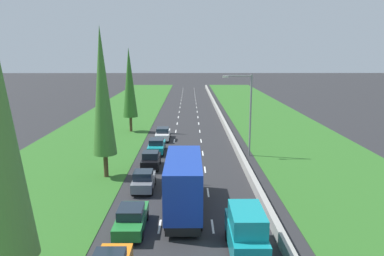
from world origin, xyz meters
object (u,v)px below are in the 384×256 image
(poplar_tree_second, at_px, (102,92))
(poplar_tree_third, at_px, (129,83))
(black_hatchback_left_lane, at_px, (151,160))
(teal_sedan_left_lane, at_px, (157,146))
(green_sedan_left_lane, at_px, (131,218))
(poplar_tree_nearest, at_px, (5,148))
(street_light_mast, at_px, (247,109))
(blue_box_truck_centre_lane, at_px, (184,182))
(grey_hatchback_left_lane, at_px, (144,180))
(teal_van_right_lane, at_px, (246,232))
(white_sedan_left_lane, at_px, (163,134))

(poplar_tree_second, height_order, poplar_tree_third, poplar_tree_second)
(black_hatchback_left_lane, xyz_separation_m, teal_sedan_left_lane, (0.06, 5.72, -0.02))
(green_sedan_left_lane, relative_size, poplar_tree_nearest, 0.36)
(poplar_tree_second, relative_size, street_light_mast, 1.52)
(green_sedan_left_lane, xyz_separation_m, poplar_tree_third, (-4.76, 30.39, 6.27))
(teal_sedan_left_lane, xyz_separation_m, poplar_tree_third, (-4.73, 11.53, 6.27))
(blue_box_truck_centre_lane, distance_m, poplar_tree_second, 11.86)
(green_sedan_left_lane, bearing_deg, street_light_mast, 60.04)
(teal_sedan_left_lane, distance_m, street_light_mast, 11.11)
(grey_hatchback_left_lane, relative_size, poplar_tree_second, 0.29)
(teal_van_right_lane, bearing_deg, white_sedan_left_lane, 103.23)
(poplar_tree_third, relative_size, street_light_mast, 1.34)
(teal_sedan_left_lane, relative_size, poplar_tree_nearest, 0.36)
(grey_hatchback_left_lane, distance_m, white_sedan_left_lane, 18.15)
(black_hatchback_left_lane, height_order, white_sedan_left_lane, black_hatchback_left_lane)
(poplar_tree_nearest, height_order, street_light_mast, poplar_tree_nearest)
(green_sedan_left_lane, xyz_separation_m, white_sedan_left_lane, (0.25, 25.24, 0.00))
(white_sedan_left_lane, xyz_separation_m, street_light_mast, (9.81, -7.79, 4.42))
(white_sedan_left_lane, distance_m, poplar_tree_nearest, 32.84)
(teal_sedan_left_lane, bearing_deg, poplar_tree_third, 112.30)
(teal_van_right_lane, xyz_separation_m, poplar_tree_third, (-11.66, 33.41, 5.68))
(green_sedan_left_lane, distance_m, white_sedan_left_lane, 25.24)
(poplar_tree_second, bearing_deg, grey_hatchback_left_lane, -40.70)
(blue_box_truck_centre_lane, bearing_deg, poplar_tree_nearest, -127.94)
(blue_box_truck_centre_lane, height_order, white_sedan_left_lane, blue_box_truck_centre_lane)
(teal_van_right_lane, distance_m, poplar_tree_nearest, 13.04)
(grey_hatchback_left_lane, xyz_separation_m, poplar_tree_nearest, (-4.11, -13.75, 6.40))
(teal_van_right_lane, relative_size, white_sedan_left_lane, 1.09)
(white_sedan_left_lane, relative_size, poplar_tree_nearest, 0.36)
(teal_van_right_lane, xyz_separation_m, poplar_tree_nearest, (-11.08, -3.63, 5.84))
(green_sedan_left_lane, height_order, teal_van_right_lane, teal_van_right_lane)
(street_light_mast, bearing_deg, teal_sedan_left_lane, 172.09)
(poplar_tree_second, bearing_deg, poplar_tree_nearest, -90.80)
(green_sedan_left_lane, distance_m, blue_box_truck_centre_lane, 4.68)
(street_light_mast, bearing_deg, green_sedan_left_lane, -119.96)
(teal_sedan_left_lane, distance_m, poplar_tree_third, 13.95)
(poplar_tree_nearest, distance_m, street_light_mast, 28.07)
(grey_hatchback_left_lane, xyz_separation_m, poplar_tree_second, (-3.87, 3.33, 7.04))
(teal_van_right_lane, relative_size, poplar_tree_second, 0.36)
(poplar_tree_third, bearing_deg, street_light_mast, -41.11)
(black_hatchback_left_lane, xyz_separation_m, poplar_tree_second, (-3.85, -2.71, 7.04))
(black_hatchback_left_lane, relative_size, blue_box_truck_centre_lane, 0.41)
(poplar_tree_nearest, bearing_deg, green_sedan_left_lane, 57.86)
(teal_van_right_lane, distance_m, white_sedan_left_lane, 29.04)
(teal_van_right_lane, relative_size, poplar_tree_nearest, 0.40)
(teal_sedan_left_lane, height_order, poplar_tree_nearest, poplar_tree_nearest)
(teal_sedan_left_lane, relative_size, poplar_tree_second, 0.33)
(poplar_tree_second, bearing_deg, teal_van_right_lane, -51.12)
(grey_hatchback_left_lane, height_order, teal_sedan_left_lane, grey_hatchback_left_lane)
(grey_hatchback_left_lane, relative_size, white_sedan_left_lane, 0.87)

